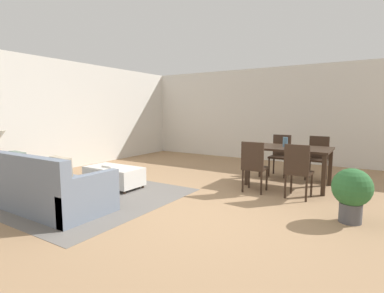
# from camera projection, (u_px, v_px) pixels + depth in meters

# --- Properties ---
(ground_plane) EXTENTS (10.80, 10.80, 0.00)m
(ground_plane) POSITION_uv_depth(u_px,v_px,m) (196.00, 212.00, 4.27)
(ground_plane) COLOR #9E7A56
(wall_back) EXTENTS (9.00, 0.12, 2.70)m
(wall_back) POSITION_uv_depth(u_px,v_px,m) (288.00, 115.00, 8.31)
(wall_back) COLOR silver
(wall_back) RESTS_ON ground_plane
(wall_left) EXTENTS (0.12, 11.00, 2.70)m
(wall_left) POSITION_uv_depth(u_px,v_px,m) (44.00, 116.00, 6.90)
(wall_left) COLOR silver
(wall_left) RESTS_ON ground_plane
(area_rug) EXTENTS (3.00, 2.80, 0.01)m
(area_rug) POSITION_uv_depth(u_px,v_px,m) (85.00, 195.00, 5.08)
(area_rug) COLOR slate
(area_rug) RESTS_ON ground_plane
(couch) EXTENTS (2.17, 0.94, 0.86)m
(couch) POSITION_uv_depth(u_px,v_px,m) (43.00, 188.00, 4.44)
(couch) COLOR slate
(couch) RESTS_ON ground_plane
(ottoman_table) EXTENTS (1.12, 0.58, 0.40)m
(ottoman_table) POSITION_uv_depth(u_px,v_px,m) (114.00, 176.00, 5.62)
(ottoman_table) COLOR silver
(ottoman_table) RESTS_ON ground_plane
(side_table) EXTENTS (0.40, 0.40, 0.59)m
(side_table) POSITION_uv_depth(u_px,v_px,m) (0.00, 167.00, 5.20)
(side_table) COLOR olive
(side_table) RESTS_ON ground_plane
(dining_table) EXTENTS (1.52, 0.95, 0.76)m
(dining_table) POSITION_uv_depth(u_px,v_px,m) (289.00, 152.00, 5.72)
(dining_table) COLOR #332319
(dining_table) RESTS_ON ground_plane
(dining_chair_near_left) EXTENTS (0.42, 0.42, 0.92)m
(dining_chair_near_left) POSITION_uv_depth(u_px,v_px,m) (254.00, 164.00, 5.23)
(dining_chair_near_left) COLOR #332319
(dining_chair_near_left) RESTS_ON ground_plane
(dining_chair_near_right) EXTENTS (0.42, 0.42, 0.92)m
(dining_chair_near_right) POSITION_uv_depth(u_px,v_px,m) (298.00, 168.00, 4.84)
(dining_chair_near_right) COLOR #332319
(dining_chair_near_right) RESTS_ON ground_plane
(dining_chair_far_left) EXTENTS (0.41, 0.41, 0.92)m
(dining_chair_far_left) POSITION_uv_depth(u_px,v_px,m) (280.00, 153.00, 6.62)
(dining_chair_far_left) COLOR #332319
(dining_chair_far_left) RESTS_ON ground_plane
(dining_chair_far_right) EXTENTS (0.42, 0.42, 0.92)m
(dining_chair_far_right) POSITION_uv_depth(u_px,v_px,m) (318.00, 155.00, 6.26)
(dining_chair_far_right) COLOR #332319
(dining_chair_far_right) RESTS_ON ground_plane
(vase_centerpiece) EXTENTS (0.09, 0.09, 0.19)m
(vase_centerpiece) POSITION_uv_depth(u_px,v_px,m) (285.00, 142.00, 5.73)
(vase_centerpiece) COLOR slate
(vase_centerpiece) RESTS_ON dining_table
(book_on_ottoman) EXTENTS (0.27, 0.21, 0.03)m
(book_on_ottoman) POSITION_uv_depth(u_px,v_px,m) (110.00, 166.00, 5.61)
(book_on_ottoman) COLOR silver
(book_on_ottoman) RESTS_ON ottoman_table
(potted_plant) EXTENTS (0.50, 0.50, 0.72)m
(potted_plant) POSITION_uv_depth(u_px,v_px,m) (352.00, 191.00, 3.82)
(potted_plant) COLOR #4C4C51
(potted_plant) RESTS_ON ground_plane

